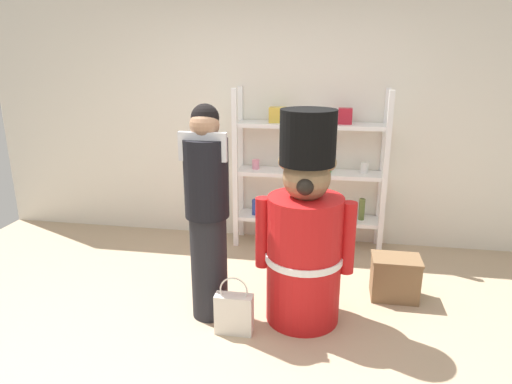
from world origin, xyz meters
TOP-DOWN VIEW (x-y plane):
  - ground_plane at (0.00, 0.00)m, footprint 6.40×6.40m
  - back_wall at (0.00, 2.20)m, footprint 6.40×0.12m
  - merchandise_shelf at (0.32, 1.98)m, footprint 1.52×0.35m
  - teddy_bear_guard at (0.38, 0.57)m, footprint 0.72×0.57m
  - person_shopper at (-0.33, 0.50)m, footprint 0.34×0.32m
  - shopping_bag at (-0.10, 0.29)m, footprint 0.27×0.11m
  - display_crate at (1.10, 1.00)m, footprint 0.39×0.27m

SIDE VIEW (x-z plane):
  - ground_plane at x=0.00m, z-range 0.00..0.00m
  - shopping_bag at x=-0.10m, z-range -0.06..0.38m
  - display_crate at x=1.10m, z-range 0.00..0.36m
  - teddy_bear_guard at x=0.38m, z-range -0.11..1.47m
  - merchandise_shelf at x=0.32m, z-range 0.00..1.63m
  - person_shopper at x=-0.33m, z-range 0.04..1.65m
  - back_wall at x=0.00m, z-range 0.00..2.60m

